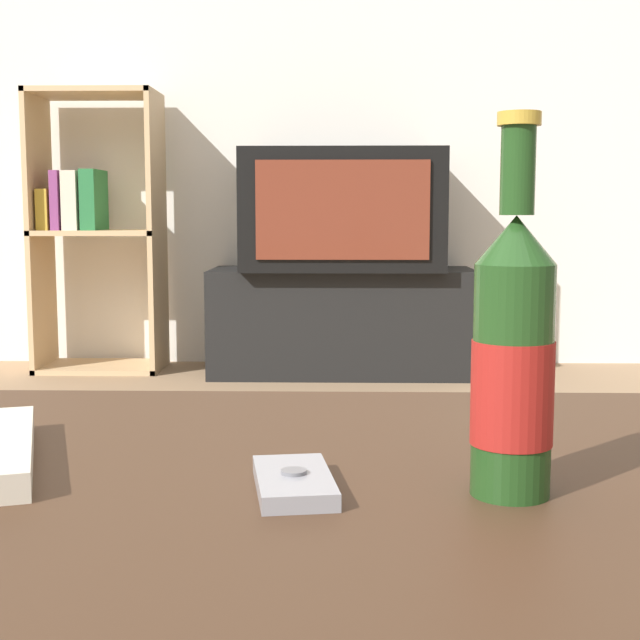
# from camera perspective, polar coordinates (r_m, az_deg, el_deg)

# --- Properties ---
(back_wall) EXTENTS (8.00, 0.05, 2.60)m
(back_wall) POSITION_cam_1_polar(r_m,az_deg,el_deg) (3.78, -0.29, 17.18)
(back_wall) COLOR silver
(back_wall) RESTS_ON ground_plane
(coffee_table) EXTENTS (1.00, 0.76, 0.41)m
(coffee_table) POSITION_cam_1_polar(r_m,az_deg,el_deg) (0.75, -7.00, -14.75)
(coffee_table) COLOR #422B1C
(coffee_table) RESTS_ON ground_plane
(tv_stand) EXTENTS (1.01, 0.40, 0.41)m
(tv_stand) POSITION_cam_1_polar(r_m,az_deg,el_deg) (3.47, 1.42, -0.09)
(tv_stand) COLOR black
(tv_stand) RESTS_ON ground_plane
(television) EXTENTS (0.75, 0.52, 0.45)m
(television) POSITION_cam_1_polar(r_m,az_deg,el_deg) (3.44, 1.44, 7.04)
(television) COLOR black
(television) RESTS_ON tv_stand
(bookshelf) EXTENTS (0.49, 0.30, 1.09)m
(bookshelf) POSITION_cam_1_polar(r_m,az_deg,el_deg) (3.64, -14.40, 5.98)
(bookshelf) COLOR tan
(bookshelf) RESTS_ON ground_plane
(beer_bottle) EXTENTS (0.06, 0.06, 0.29)m
(beer_bottle) POSITION_cam_1_polar(r_m,az_deg,el_deg) (0.70, 12.25, -2.39)
(beer_bottle) COLOR #1E4219
(beer_bottle) RESTS_ON coffee_table
(cell_phone) EXTENTS (0.07, 0.12, 0.02)m
(cell_phone) POSITION_cam_1_polar(r_m,az_deg,el_deg) (0.71, -1.69, -10.33)
(cell_phone) COLOR gray
(cell_phone) RESTS_ON coffee_table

